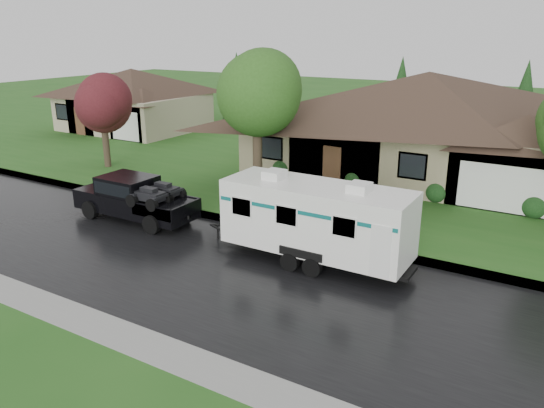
# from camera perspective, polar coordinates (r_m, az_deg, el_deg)

# --- Properties ---
(ground) EXTENTS (140.00, 140.00, 0.00)m
(ground) POSITION_cam_1_polar(r_m,az_deg,el_deg) (19.71, -1.40, -5.32)
(ground) COLOR #25591B
(ground) RESTS_ON ground
(road) EXTENTS (140.00, 8.00, 0.01)m
(road) POSITION_cam_1_polar(r_m,az_deg,el_deg) (18.21, -4.78, -7.46)
(road) COLOR black
(road) RESTS_ON ground
(curb) EXTENTS (140.00, 0.50, 0.15)m
(curb) POSITION_cam_1_polar(r_m,az_deg,el_deg) (21.47, 1.80, -3.07)
(curb) COLOR gray
(curb) RESTS_ON ground
(lawn) EXTENTS (140.00, 26.00, 0.15)m
(lawn) POSITION_cam_1_polar(r_m,az_deg,el_deg) (32.71, 12.77, 4.00)
(lawn) COLOR #25591B
(lawn) RESTS_ON ground
(house_main) EXTENTS (19.44, 10.80, 6.90)m
(house_main) POSITION_cam_1_polar(r_m,az_deg,el_deg) (30.32, 16.68, 9.37)
(house_main) COLOR gray
(house_main) RESTS_ON lawn
(house_far) EXTENTS (10.80, 8.64, 5.80)m
(house_far) POSITION_cam_1_polar(r_m,az_deg,el_deg) (44.51, -14.66, 11.35)
(house_far) COLOR tan
(house_far) RESTS_ON lawn
(tree_left_green) EXTENTS (4.30, 4.30, 7.12)m
(tree_left_green) POSITION_cam_1_polar(r_m,az_deg,el_deg) (24.79, -1.63, 11.79)
(tree_left_green) COLOR #382B1E
(tree_left_green) RESTS_ON lawn
(tree_red) EXTENTS (3.27, 3.27, 5.42)m
(tree_red) POSITION_cam_1_polar(r_m,az_deg,el_deg) (32.34, -17.83, 10.34)
(tree_red) COLOR #382B1E
(tree_red) RESTS_ON lawn
(shrub_row) EXTENTS (13.60, 1.00, 1.00)m
(shrub_row) POSITION_cam_1_polar(r_m,az_deg,el_deg) (26.73, 13.00, 2.08)
(shrub_row) COLOR #143814
(shrub_row) RESTS_ON lawn
(pickup_truck) EXTENTS (5.67, 2.16, 1.89)m
(pickup_truck) POSITION_cam_1_polar(r_m,az_deg,el_deg) (23.66, -14.72, 0.76)
(pickup_truck) COLOR black
(pickup_truck) RESTS_ON ground
(travel_trailer) EXTENTS (7.00, 2.46, 3.14)m
(travel_trailer) POSITION_cam_1_polar(r_m,az_deg,el_deg) (18.46, 4.81, -1.49)
(travel_trailer) COLOR white
(travel_trailer) RESTS_ON ground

